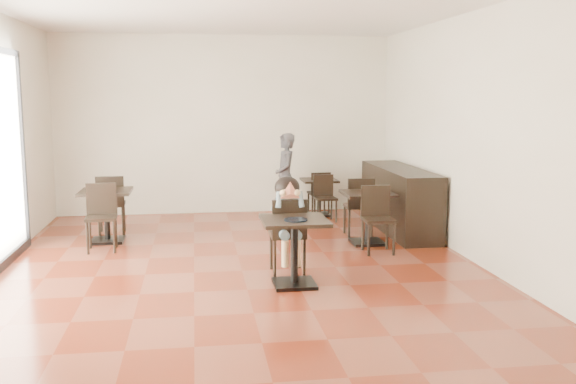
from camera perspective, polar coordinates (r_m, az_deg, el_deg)
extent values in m
cube|color=brown|center=(7.97, -4.10, -7.00)|extent=(6.00, 8.00, 0.01)
cube|color=white|center=(7.75, -4.37, 16.43)|extent=(6.00, 8.00, 0.01)
cube|color=white|center=(11.68, -5.64, 5.95)|extent=(6.00, 0.01, 3.20)
cube|color=white|center=(3.74, 0.17, 0.14)|extent=(6.00, 0.01, 3.20)
cube|color=white|center=(8.46, 16.56, 4.58)|extent=(0.01, 8.00, 3.20)
cylinder|color=black|center=(7.08, 0.70, -2.48)|extent=(0.26, 0.26, 0.02)
imported|color=#3D3D42|center=(11.00, -0.22, 1.36)|extent=(0.39, 0.57, 1.49)
cube|color=black|center=(10.31, 9.88, -0.66)|extent=(0.60, 2.40, 1.00)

